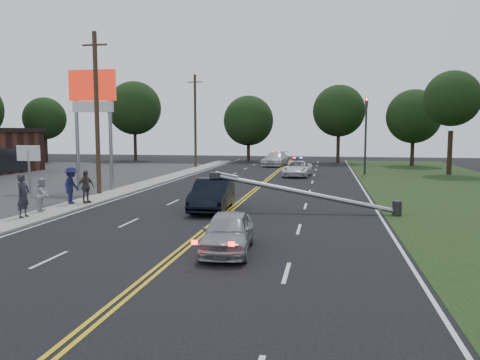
% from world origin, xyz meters
% --- Properties ---
extents(ground, '(120.00, 120.00, 0.00)m').
position_xyz_m(ground, '(0.00, 0.00, 0.00)').
color(ground, black).
rests_on(ground, ground).
extents(sidewalk, '(1.80, 70.00, 0.12)m').
position_xyz_m(sidewalk, '(-8.40, 10.00, 0.06)').
color(sidewalk, gray).
rests_on(sidewalk, ground).
extents(centerline_yellow, '(0.36, 80.00, 0.00)m').
position_xyz_m(centerline_yellow, '(0.00, 10.00, 0.01)').
color(centerline_yellow, gold).
rests_on(centerline_yellow, ground).
extents(pylon_sign, '(3.20, 0.35, 8.00)m').
position_xyz_m(pylon_sign, '(-10.50, 14.00, 6.00)').
color(pylon_sign, gray).
rests_on(pylon_sign, ground).
extents(small_sign, '(1.60, 0.14, 3.10)m').
position_xyz_m(small_sign, '(-14.00, 12.00, 2.33)').
color(small_sign, gray).
rests_on(small_sign, ground).
extents(traffic_signal, '(0.28, 0.41, 7.05)m').
position_xyz_m(traffic_signal, '(8.30, 30.00, 4.21)').
color(traffic_signal, '#2D2D30').
rests_on(traffic_signal, ground).
extents(fallen_streetlight, '(9.36, 0.44, 1.91)m').
position_xyz_m(fallen_streetlight, '(4.19, 8.00, 0.92)').
color(fallen_streetlight, '#2D2D30').
rests_on(fallen_streetlight, ground).
extents(utility_pole_mid, '(1.60, 0.28, 10.00)m').
position_xyz_m(utility_pole_mid, '(-9.20, 12.00, 5.08)').
color(utility_pole_mid, '#382619').
rests_on(utility_pole_mid, ground).
extents(utility_pole_far, '(1.60, 0.28, 10.00)m').
position_xyz_m(utility_pole_far, '(-9.20, 34.00, 5.08)').
color(utility_pole_far, '#382619').
rests_on(utility_pole_far, ground).
extents(tree_4, '(5.31, 5.31, 8.25)m').
position_xyz_m(tree_4, '(-30.48, 39.26, 5.57)').
color(tree_4, black).
rests_on(tree_4, ground).
extents(tree_5, '(7.13, 7.13, 10.63)m').
position_xyz_m(tree_5, '(-20.67, 44.67, 7.05)').
color(tree_5, black).
rests_on(tree_5, ground).
extents(tree_6, '(6.65, 6.65, 8.70)m').
position_xyz_m(tree_6, '(-5.55, 46.96, 5.37)').
color(tree_6, black).
rests_on(tree_6, ground).
extents(tree_7, '(6.46, 6.46, 9.74)m').
position_xyz_m(tree_7, '(6.18, 45.28, 6.50)').
color(tree_7, black).
rests_on(tree_7, ground).
extents(tree_8, '(6.15, 6.15, 8.74)m').
position_xyz_m(tree_8, '(14.47, 41.55, 5.65)').
color(tree_8, black).
rests_on(tree_8, ground).
extents(tree_9, '(5.05, 5.05, 9.47)m').
position_xyz_m(tree_9, '(15.92, 30.90, 6.92)').
color(tree_9, black).
rests_on(tree_9, ground).
extents(crashed_sedan, '(1.98, 4.92, 1.59)m').
position_xyz_m(crashed_sedan, '(-0.89, 7.88, 0.79)').
color(crashed_sedan, black).
rests_on(crashed_sedan, ground).
extents(waiting_sedan, '(1.87, 4.00, 1.33)m').
position_xyz_m(waiting_sedan, '(1.57, 0.04, 0.66)').
color(waiting_sedan, '#9FA1A6').
rests_on(waiting_sedan, ground).
extents(emergency_a, '(2.63, 5.02, 1.35)m').
position_xyz_m(emergency_a, '(2.25, 26.68, 0.67)').
color(emergency_a, silver).
rests_on(emergency_a, ground).
extents(emergency_b, '(2.93, 5.86, 1.63)m').
position_xyz_m(emergency_b, '(-0.97, 38.59, 0.82)').
color(emergency_b, silver).
rests_on(emergency_b, ground).
extents(bystander_a, '(0.49, 0.73, 1.97)m').
position_xyz_m(bystander_a, '(-8.67, 3.82, 1.10)').
color(bystander_a, '#25262D').
rests_on(bystander_a, sidewalk).
extents(bystander_b, '(0.82, 0.93, 1.63)m').
position_xyz_m(bystander_b, '(-8.78, 5.48, 0.93)').
color(bystander_b, '#AFAEB3').
rests_on(bystander_b, sidewalk).
extents(bystander_c, '(0.85, 1.34, 1.98)m').
position_xyz_m(bystander_c, '(-8.62, 7.81, 1.11)').
color(bystander_c, '#1B1B45').
rests_on(bystander_c, sidewalk).
extents(bystander_d, '(0.81, 1.13, 1.78)m').
position_xyz_m(bystander_d, '(-8.02, 8.20, 1.01)').
color(bystander_d, '#534542').
rests_on(bystander_d, sidewalk).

